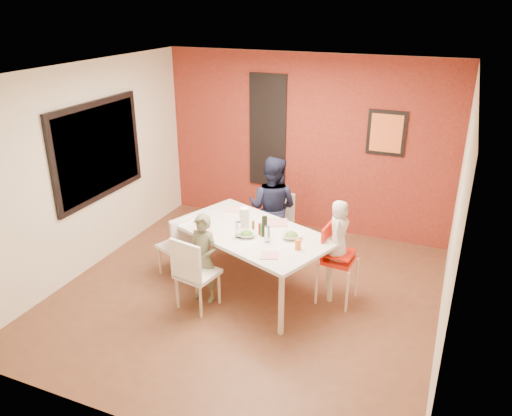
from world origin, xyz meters
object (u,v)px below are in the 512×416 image
at_px(chair_far, 278,219).
at_px(toddler, 339,230).
at_px(child_near, 204,258).
at_px(wine_bottle, 265,227).
at_px(chair_near, 193,271).
at_px(child_far, 272,208).
at_px(paper_towel_roll, 244,218).
at_px(chair_left, 180,243).
at_px(high_chair, 335,257).
at_px(dining_table, 252,236).

distance_m(chair_far, toddler, 1.55).
bearing_deg(child_near, wine_bottle, 35.99).
bearing_deg(chair_near, child_near, -83.11).
distance_m(chair_far, child_near, 1.63).
relative_size(child_near, toddler, 1.53).
distance_m(child_far, wine_bottle, 1.03).
bearing_deg(chair_far, paper_towel_roll, -86.08).
xyz_separation_m(chair_left, paper_towel_roll, (0.87, 0.12, 0.45)).
height_order(child_near, paper_towel_roll, child_near).
distance_m(chair_near, paper_towel_roll, 0.90).
distance_m(high_chair, toddler, 0.35).
xyz_separation_m(chair_far, paper_towel_roll, (-0.04, -1.10, 0.46)).
bearing_deg(chair_near, dining_table, -113.11).
bearing_deg(chair_left, wine_bottle, 111.14).
distance_m(chair_far, wine_bottle, 1.32).
distance_m(dining_table, chair_near, 0.85).
bearing_deg(chair_near, child_far, -92.64).
xyz_separation_m(child_near, wine_bottle, (0.63, 0.37, 0.37)).
bearing_deg(child_far, chair_near, 78.24).
bearing_deg(chair_far, chair_left, -120.78).
height_order(chair_left, child_far, child_far).
bearing_deg(child_near, paper_towel_roll, 61.91).
relative_size(dining_table, high_chair, 2.25).
bearing_deg(dining_table, wine_bottle, -20.22).
distance_m(chair_left, child_near, 0.67).
relative_size(toddler, paper_towel_roll, 2.73).
distance_m(child_near, child_far, 1.41).
relative_size(chair_far, toddler, 1.18).
height_order(high_chair, child_far, child_far).
bearing_deg(high_chair, wine_bottle, 109.84).
relative_size(chair_far, wine_bottle, 3.44).
height_order(wine_bottle, paper_towel_roll, paper_towel_roll).
height_order(child_near, child_far, child_far).
relative_size(high_chair, paper_towel_roll, 3.63).
bearing_deg(dining_table, high_chair, 8.70).
height_order(dining_table, chair_left, chair_left).
xyz_separation_m(chair_far, toddler, (1.10, -1.00, 0.46)).
height_order(chair_far, paper_towel_roll, paper_towel_roll).
xyz_separation_m(chair_far, wine_bottle, (0.26, -1.22, 0.45)).
bearing_deg(wine_bottle, child_near, -149.32).
bearing_deg(chair_far, child_near, -96.71).
height_order(toddler, wine_bottle, toddler).
height_order(dining_table, chair_far, chair_far).
bearing_deg(chair_left, chair_near, 62.41).
bearing_deg(chair_near, paper_towel_roll, -104.33).
relative_size(dining_table, paper_towel_roll, 8.19).
bearing_deg(wine_bottle, toddler, 14.71).
bearing_deg(child_near, chair_left, 151.59).
height_order(chair_left, wine_bottle, wine_bottle).
height_order(chair_far, wine_bottle, wine_bottle).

